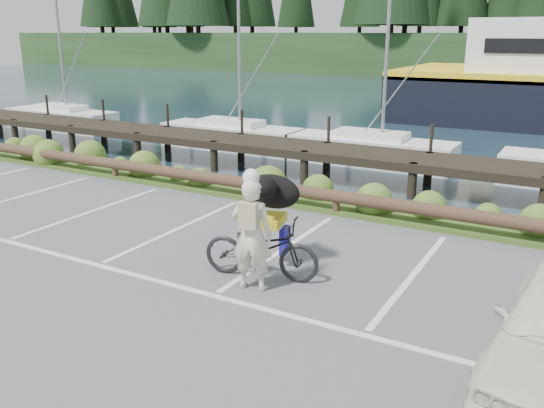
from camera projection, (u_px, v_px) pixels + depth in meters
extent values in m
plane|color=#515153|center=(227.00, 287.00, 9.72)|extent=(72.00, 72.00, 0.00)
plane|color=#162A36|center=(534.00, 96.00, 50.09)|extent=(160.00, 160.00, 0.00)
cube|color=#3D5B21|center=(347.00, 205.00, 14.12)|extent=(34.00, 1.60, 0.10)
imported|color=black|center=(261.00, 248.00, 9.95)|extent=(2.16, 1.14, 1.08)
imported|color=beige|center=(252.00, 235.00, 9.39)|extent=(0.78, 0.59, 1.90)
ellipsoid|color=black|center=(272.00, 191.00, 10.31)|extent=(0.74, 1.16, 0.62)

